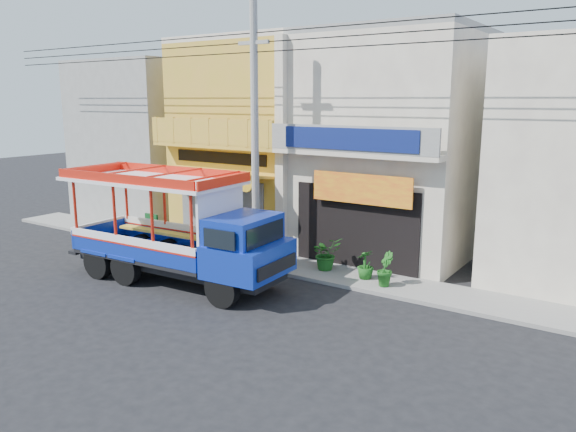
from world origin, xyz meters
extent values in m
plane|color=black|center=(0.00, 0.00, 0.00)|extent=(90.00, 90.00, 0.00)
cube|color=slate|center=(0.00, 4.00, 0.06)|extent=(30.00, 2.00, 0.12)
cube|color=gold|center=(-4.00, 8.00, 4.00)|extent=(6.00, 6.00, 8.00)
cube|color=#595B5E|center=(-4.00, 4.98, 1.40)|extent=(4.20, 0.10, 2.60)
cube|color=yellow|center=(-4.00, 4.25, 3.05)|extent=(5.20, 1.50, 0.31)
cube|color=gold|center=(-4.00, 4.65, 4.05)|extent=(6.00, 0.70, 0.18)
cube|color=gold|center=(-4.00, 4.35, 4.60)|extent=(6.00, 0.12, 0.95)
cube|color=black|center=(-4.00, 4.97, 3.55)|extent=(4.50, 0.04, 0.45)
cube|color=#BCAD9A|center=(-4.00, 8.00, 8.12)|extent=(6.00, 6.00, 0.24)
cube|color=#BCAD9A|center=(2.00, 8.00, 4.00)|extent=(6.00, 6.00, 8.00)
cube|color=black|center=(2.00, 4.98, 1.50)|extent=(4.60, 0.12, 2.80)
cube|color=yellow|center=(2.30, 4.70, 2.90)|extent=(3.60, 0.05, 1.00)
cube|color=#BCAD9A|center=(2.00, 4.65, 4.05)|extent=(6.00, 0.70, 0.18)
cube|color=gray|center=(2.00, 4.35, 4.55)|extent=(6.00, 0.12, 0.85)
cube|color=navy|center=(2.00, 4.28, 4.55)|extent=(4.80, 0.06, 0.70)
cube|color=gray|center=(2.00, 8.00, 8.12)|extent=(6.00, 6.00, 0.24)
cube|color=#BCAD9A|center=(-1.00, 4.85, 4.00)|extent=(0.35, 0.30, 8.00)
cube|color=gray|center=(-11.00, 8.00, 3.80)|extent=(6.00, 6.00, 7.60)
cylinder|color=gray|center=(-1.00, 3.30, 4.50)|extent=(0.26, 0.26, 9.00)
cube|color=gray|center=(-1.00, 3.30, 7.60)|extent=(1.20, 0.12, 0.12)
cylinder|color=black|center=(0.00, 3.30, 7.30)|extent=(28.00, 0.04, 0.04)
cylinder|color=black|center=(0.00, 3.30, 7.60)|extent=(28.00, 0.04, 0.04)
cylinder|color=black|center=(0.00, 3.30, 7.90)|extent=(28.00, 0.04, 0.04)
cylinder|color=black|center=(0.52, -0.32, 0.53)|extent=(1.08, 0.35, 1.07)
cylinder|color=black|center=(0.42, 1.71, 0.53)|extent=(1.08, 0.35, 1.07)
cylinder|color=black|center=(-3.31, -0.51, 0.53)|extent=(1.08, 0.35, 1.07)
cylinder|color=black|center=(-3.42, 1.51, 0.53)|extent=(1.08, 0.35, 1.07)
cylinder|color=black|center=(-4.59, -0.58, 0.53)|extent=(1.08, 0.35, 1.07)
cylinder|color=black|center=(-4.70, 1.45, 0.53)|extent=(1.08, 0.35, 1.07)
cube|color=black|center=(-2.09, 0.57, 0.64)|extent=(7.25, 2.12, 0.30)
cube|color=#102EAD|center=(0.69, 0.71, 1.23)|extent=(2.04, 2.44, 0.96)
cube|color=#102EAD|center=(0.53, 0.70, 2.08)|extent=(1.60, 2.23, 0.80)
cube|color=black|center=(1.27, 0.74, 2.03)|extent=(0.16, 1.88, 0.59)
cube|color=black|center=(-2.97, 0.52, 0.85)|extent=(5.40, 2.61, 0.13)
cube|color=#102EAD|center=(-2.91, -0.61, 1.23)|extent=(5.28, 0.35, 0.64)
cube|color=white|center=(-2.91, -0.61, 1.52)|extent=(5.28, 0.36, 0.23)
cube|color=#102EAD|center=(-3.02, 1.65, 1.23)|extent=(5.28, 0.35, 0.64)
cube|color=white|center=(-3.02, 1.65, 1.52)|extent=(5.28, 0.36, 0.23)
cylinder|color=red|center=(-5.39, -0.71, 2.40)|extent=(0.10, 0.10, 1.71)
cylinder|color=red|center=(-5.50, 1.50, 2.40)|extent=(0.10, 0.10, 1.71)
cube|color=white|center=(-0.31, 0.66, 2.05)|extent=(0.20, 2.16, 2.40)
cube|color=white|center=(-3.07, 0.52, 3.26)|extent=(6.05, 2.91, 0.11)
cube|color=red|center=(-3.07, 0.52, 3.45)|extent=(5.83, 2.80, 0.28)
cube|color=black|center=(-6.65, 3.68, 0.17)|extent=(0.61, 0.35, 0.11)
cube|color=#0B3F17|center=(-6.65, 3.68, 0.72)|extent=(0.71, 0.12, 0.98)
imported|color=#195418|center=(1.33, 4.14, 0.68)|extent=(1.25, 1.30, 1.12)
imported|color=#195418|center=(3.69, 3.68, 0.66)|extent=(0.65, 0.72, 1.07)
imported|color=#195418|center=(2.89, 3.97, 0.59)|extent=(0.67, 0.67, 0.94)
camera|label=1|loc=(10.50, -11.80, 5.80)|focal=35.00mm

